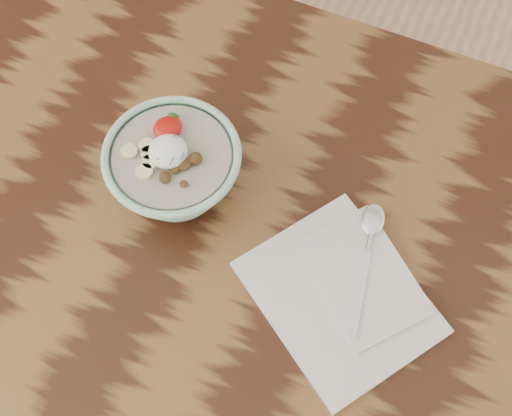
{
  "coord_description": "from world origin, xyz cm",
  "views": [
    {
      "loc": [
        7.85,
        -36.94,
        170.03
      ],
      "look_at": [
        -8.06,
        0.47,
        86.45
      ],
      "focal_mm": 50.0,
      "sensor_mm": 36.0,
      "label": 1
    }
  ],
  "objects": [
    {
      "name": "table",
      "position": [
        0.0,
        0.0,
        65.7
      ],
      "size": [
        160.0,
        90.0,
        75.0
      ],
      "color": "#34190D",
      "rests_on": "ground"
    },
    {
      "name": "breakfast_bowl",
      "position": [
        -22.11,
        3.78,
        81.57
      ],
      "size": [
        19.37,
        19.37,
        12.96
      ],
      "rotation": [
        0.0,
        0.0,
        -0.07
      ],
      "color": "#9CD2B0",
      "rests_on": "table"
    },
    {
      "name": "napkin",
      "position": [
        6.36,
        -1.99,
        75.65
      ],
      "size": [
        32.1,
        30.79,
        1.54
      ],
      "rotation": [
        0.0,
        0.0,
        -0.59
      ],
      "color": "silver",
      "rests_on": "table"
    },
    {
      "name": "spoon",
      "position": [
        6.88,
        6.78,
        76.99
      ],
      "size": [
        5.71,
        20.44,
        1.07
      ],
      "rotation": [
        0.0,
        0.0,
        0.17
      ],
      "color": "silver",
      "rests_on": "napkin"
    }
  ]
}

